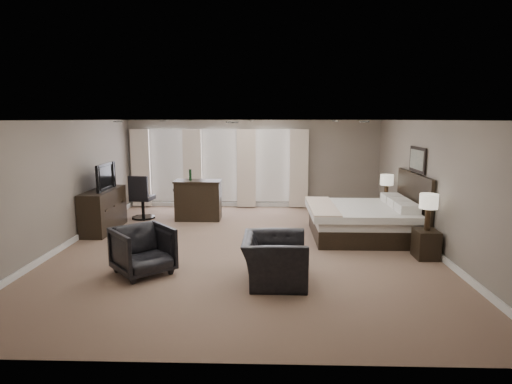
{
  "coord_description": "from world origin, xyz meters",
  "views": [
    {
      "loc": [
        0.47,
        -8.5,
        2.62
      ],
      "look_at": [
        0.2,
        0.4,
        1.1
      ],
      "focal_mm": 30.0,
      "sensor_mm": 36.0,
      "label": 1
    }
  ],
  "objects_px": {
    "lamp_near": "(428,212)",
    "bar_stool_right": "(210,201)",
    "nightstand_near": "(426,244)",
    "bar_stool_left": "(181,204)",
    "armchair_near": "(275,252)",
    "tv": "(102,187)",
    "bed": "(363,205)",
    "armchair_far": "(143,248)",
    "nightstand_far": "(385,211)",
    "dresser": "(103,210)",
    "lamp_far": "(386,188)",
    "bar_counter": "(198,200)",
    "desk_chair": "(143,197)"
  },
  "relations": [
    {
      "from": "lamp_near",
      "to": "bar_stool_right",
      "type": "height_order",
      "value": "lamp_near"
    },
    {
      "from": "nightstand_near",
      "to": "bar_stool_left",
      "type": "height_order",
      "value": "bar_stool_left"
    },
    {
      "from": "nightstand_near",
      "to": "bar_stool_left",
      "type": "xyz_separation_m",
      "value": [
        -5.33,
        3.07,
        0.14
      ]
    },
    {
      "from": "nightstand_near",
      "to": "armchair_near",
      "type": "height_order",
      "value": "armchair_near"
    },
    {
      "from": "nightstand_near",
      "to": "bar_stool_right",
      "type": "relative_size",
      "value": 0.76
    },
    {
      "from": "bar_stool_right",
      "to": "tv",
      "type": "bearing_deg",
      "value": -139.11
    },
    {
      "from": "tv",
      "to": "bed",
      "type": "bearing_deg",
      "value": -93.77
    },
    {
      "from": "bar_stool_left",
      "to": "bar_stool_right",
      "type": "bearing_deg",
      "value": 47.85
    },
    {
      "from": "armchair_near",
      "to": "armchair_far",
      "type": "xyz_separation_m",
      "value": [
        -2.24,
        0.31,
        -0.06
      ]
    },
    {
      "from": "lamp_near",
      "to": "tv",
      "type": "xyz_separation_m",
      "value": [
        -6.92,
        1.85,
        0.16
      ]
    },
    {
      "from": "nightstand_far",
      "to": "dresser",
      "type": "xyz_separation_m",
      "value": [
        -6.92,
        -1.05,
        0.21
      ]
    },
    {
      "from": "lamp_far",
      "to": "dresser",
      "type": "relative_size",
      "value": 0.4
    },
    {
      "from": "armchair_near",
      "to": "armchair_far",
      "type": "height_order",
      "value": "armchair_near"
    },
    {
      "from": "dresser",
      "to": "armchair_far",
      "type": "height_order",
      "value": "dresser"
    },
    {
      "from": "nightstand_near",
      "to": "bar_stool_right",
      "type": "distance_m",
      "value": 6.01
    },
    {
      "from": "tv",
      "to": "armchair_far",
      "type": "xyz_separation_m",
      "value": [
        1.78,
        -2.85,
        -0.6
      ]
    },
    {
      "from": "nightstand_near",
      "to": "nightstand_far",
      "type": "distance_m",
      "value": 2.9
    },
    {
      "from": "bed",
      "to": "bar_counter",
      "type": "xyz_separation_m",
      "value": [
        -3.96,
        1.56,
        -0.2
      ]
    },
    {
      "from": "nightstand_near",
      "to": "armchair_far",
      "type": "distance_m",
      "value": 5.24
    },
    {
      "from": "lamp_near",
      "to": "bar_counter",
      "type": "height_order",
      "value": "lamp_near"
    },
    {
      "from": "lamp_far",
      "to": "armchair_near",
      "type": "bearing_deg",
      "value": -124.58
    },
    {
      "from": "lamp_near",
      "to": "dresser",
      "type": "bearing_deg",
      "value": 165.05
    },
    {
      "from": "dresser",
      "to": "nightstand_far",
      "type": "bearing_deg",
      "value": 8.65
    },
    {
      "from": "armchair_far",
      "to": "bar_counter",
      "type": "relative_size",
      "value": 0.75
    },
    {
      "from": "nightstand_far",
      "to": "tv",
      "type": "relative_size",
      "value": 0.51
    },
    {
      "from": "lamp_near",
      "to": "nightstand_far",
      "type": "bearing_deg",
      "value": 90.0
    },
    {
      "from": "lamp_near",
      "to": "bar_counter",
      "type": "relative_size",
      "value": 0.58
    },
    {
      "from": "bed",
      "to": "armchair_far",
      "type": "relative_size",
      "value": 2.52
    },
    {
      "from": "nightstand_near",
      "to": "nightstand_far",
      "type": "height_order",
      "value": "nightstand_far"
    },
    {
      "from": "nightstand_far",
      "to": "nightstand_near",
      "type": "bearing_deg",
      "value": -90.0
    },
    {
      "from": "lamp_near",
      "to": "dresser",
      "type": "relative_size",
      "value": 0.41
    },
    {
      "from": "lamp_far",
      "to": "armchair_far",
      "type": "distance_m",
      "value": 6.47
    },
    {
      "from": "armchair_far",
      "to": "desk_chair",
      "type": "height_order",
      "value": "desk_chair"
    },
    {
      "from": "lamp_far",
      "to": "armchair_far",
      "type": "relative_size",
      "value": 0.75
    },
    {
      "from": "tv",
      "to": "bar_counter",
      "type": "relative_size",
      "value": 0.9
    },
    {
      "from": "nightstand_far",
      "to": "dresser",
      "type": "bearing_deg",
      "value": -171.35
    },
    {
      "from": "armchair_far",
      "to": "armchair_near",
      "type": "bearing_deg",
      "value": -49.09
    },
    {
      "from": "lamp_far",
      "to": "bar_stool_left",
      "type": "bearing_deg",
      "value": 178.22
    },
    {
      "from": "armchair_near",
      "to": "bar_counter",
      "type": "bearing_deg",
      "value": 24.96
    },
    {
      "from": "dresser",
      "to": "desk_chair",
      "type": "relative_size",
      "value": 1.43
    },
    {
      "from": "tv",
      "to": "bar_stool_left",
      "type": "xyz_separation_m",
      "value": [
        1.59,
        1.22,
        -0.64
      ]
    },
    {
      "from": "bed",
      "to": "lamp_near",
      "type": "distance_m",
      "value": 1.71
    },
    {
      "from": "lamp_far",
      "to": "bar_stool_left",
      "type": "relative_size",
      "value": 0.83
    },
    {
      "from": "lamp_far",
      "to": "desk_chair",
      "type": "bearing_deg",
      "value": 178.25
    },
    {
      "from": "lamp_far",
      "to": "armchair_near",
      "type": "relative_size",
      "value": 0.58
    },
    {
      "from": "bar_stool_right",
      "to": "desk_chair",
      "type": "relative_size",
      "value": 0.61
    },
    {
      "from": "nightstand_near",
      "to": "lamp_far",
      "type": "bearing_deg",
      "value": 90.0
    },
    {
      "from": "armchair_near",
      "to": "bar_stool_right",
      "type": "xyz_separation_m",
      "value": [
        -1.75,
        5.12,
        -0.15
      ]
    },
    {
      "from": "bed",
      "to": "bar_stool_right",
      "type": "relative_size",
      "value": 3.16
    },
    {
      "from": "armchair_near",
      "to": "armchair_far",
      "type": "distance_m",
      "value": 2.26
    }
  ]
}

